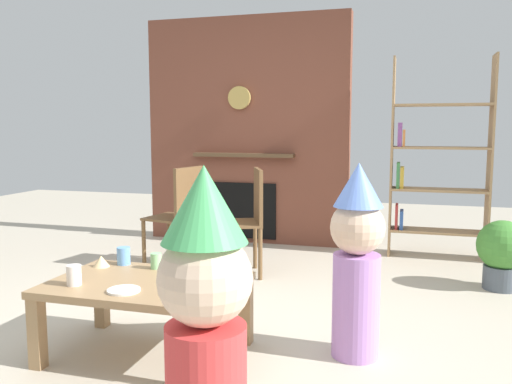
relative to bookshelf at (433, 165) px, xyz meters
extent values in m
plane|color=#BCB29E|center=(-1.33, -2.40, -0.88)|extent=(12.00, 12.00, 0.00)
cube|color=brown|center=(-1.91, 0.20, 0.32)|extent=(2.20, 0.18, 2.40)
cube|color=black|center=(-1.91, 0.10, -0.53)|extent=(0.70, 0.02, 0.60)
cube|color=brown|center=(-1.91, 0.06, 0.07)|extent=(1.10, 0.10, 0.04)
cylinder|color=tan|center=(-1.96, 0.08, 0.67)|extent=(0.24, 0.04, 0.24)
cube|color=#9E7A51|center=(-0.38, 0.00, 0.07)|extent=(0.02, 0.28, 1.90)
cube|color=#9E7A51|center=(0.50, 0.00, 0.07)|extent=(0.02, 0.28, 1.90)
cube|color=#9E7A51|center=(0.06, 0.00, -0.63)|extent=(0.86, 0.28, 0.02)
cube|color=#9E7A51|center=(0.06, 0.00, -0.23)|extent=(0.86, 0.28, 0.02)
cube|color=#9E7A51|center=(0.06, 0.00, 0.17)|extent=(0.86, 0.28, 0.02)
cube|color=#9E7A51|center=(0.06, 0.00, 0.57)|extent=(0.86, 0.28, 0.02)
cube|color=#B23333|center=(-0.32, 0.00, -0.50)|extent=(0.02, 0.20, 0.24)
cube|color=#3359A5|center=(-0.27, 0.00, -0.53)|extent=(0.03, 0.20, 0.18)
cube|color=#3F8C4C|center=(-0.32, 0.00, -0.10)|extent=(0.03, 0.20, 0.25)
cube|color=gold|center=(-0.28, 0.00, -0.12)|extent=(0.03, 0.20, 0.20)
cube|color=#8C4C99|center=(-0.32, 0.00, 0.29)|extent=(0.04, 0.20, 0.23)
cube|color=#D87F3F|center=(-0.28, 0.00, 0.26)|extent=(0.02, 0.20, 0.16)
cube|color=#9E7A51|center=(-1.58, -2.77, -0.49)|extent=(1.03, 0.69, 0.04)
cube|color=#9E7A51|center=(-2.05, -3.07, -0.69)|extent=(0.07, 0.07, 0.38)
cube|color=#9E7A51|center=(-1.11, -3.07, -0.69)|extent=(0.07, 0.07, 0.38)
cube|color=#9E7A51|center=(-2.05, -2.47, -0.69)|extent=(0.07, 0.07, 0.38)
cube|color=#9E7A51|center=(-1.11, -2.47, -0.69)|extent=(0.07, 0.07, 0.38)
cylinder|color=#8CD18C|center=(-1.64, -2.52, -0.42)|extent=(0.06, 0.06, 0.09)
cylinder|color=silver|center=(-1.91, -2.94, -0.41)|extent=(0.08, 0.08, 0.11)
cylinder|color=#669EE0|center=(-1.87, -2.49, -0.41)|extent=(0.08, 0.08, 0.11)
cylinder|color=white|center=(-1.60, -2.96, -0.46)|extent=(0.17, 0.17, 0.01)
cylinder|color=white|center=(-1.21, -2.89, -0.46)|extent=(0.19, 0.19, 0.01)
cone|color=#EAC68C|center=(-1.98, -2.57, -0.43)|extent=(0.10, 0.10, 0.07)
cube|color=silver|center=(-1.44, -2.70, -0.46)|extent=(0.08, 0.14, 0.01)
sphere|color=beige|center=(-0.86, -3.72, -0.12)|extent=(0.31, 0.31, 0.31)
cone|color=#4CB766|center=(-0.86, -3.72, 0.12)|extent=(0.28, 0.28, 0.25)
cylinder|color=#B27FCC|center=(-0.48, -2.46, -0.60)|extent=(0.25, 0.25, 0.57)
sphere|color=beige|center=(-0.48, -2.46, -0.17)|extent=(0.29, 0.29, 0.29)
cone|color=#668CE5|center=(-0.48, -2.46, 0.06)|extent=(0.26, 0.26, 0.23)
cube|color=brown|center=(-2.24, -1.01, -0.44)|extent=(0.47, 0.47, 0.02)
cube|color=brown|center=(-2.06, -1.05, -0.21)|extent=(0.11, 0.40, 0.45)
cylinder|color=brown|center=(-2.38, -0.80, -0.67)|extent=(0.04, 0.04, 0.43)
cylinder|color=brown|center=(-2.45, -1.15, -0.67)|extent=(0.04, 0.04, 0.43)
cylinder|color=brown|center=(-2.03, -0.87, -0.67)|extent=(0.04, 0.04, 0.43)
cylinder|color=brown|center=(-2.10, -1.23, -0.67)|extent=(0.04, 0.04, 0.43)
cube|color=brown|center=(-1.60, -1.12, -0.44)|extent=(0.52, 0.52, 0.02)
cube|color=brown|center=(-1.43, -1.05, -0.21)|extent=(0.18, 0.38, 0.45)
cylinder|color=brown|center=(-1.84, -1.02, -0.67)|extent=(0.04, 0.04, 0.43)
cylinder|color=brown|center=(-1.70, -1.35, -0.67)|extent=(0.04, 0.04, 0.43)
cylinder|color=brown|center=(-1.51, -0.88, -0.67)|extent=(0.04, 0.04, 0.43)
cylinder|color=brown|center=(-1.37, -1.21, -0.67)|extent=(0.04, 0.04, 0.43)
cylinder|color=#4C5660|center=(0.48, -0.94, -0.79)|extent=(0.26, 0.26, 0.18)
sphere|color=#418733|center=(0.48, -0.94, -0.54)|extent=(0.38, 0.38, 0.38)
camera|label=1|loc=(-0.24, -5.26, 0.36)|focal=36.94mm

